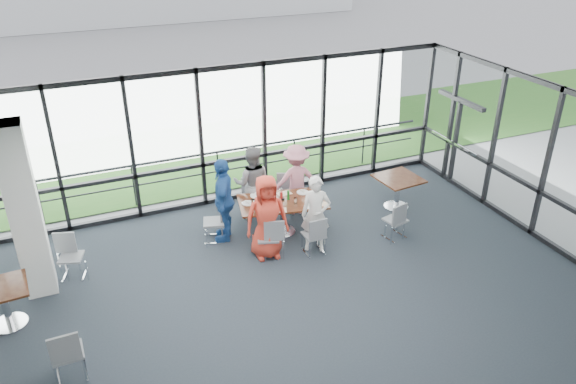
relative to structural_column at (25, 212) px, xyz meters
name	(u,v)px	position (x,y,z in m)	size (l,w,h in m)	color
floor	(290,341)	(3.60, -3.00, -1.61)	(12.00, 10.00, 0.02)	#21272F
ceiling	(291,158)	(3.60, -3.00, 1.60)	(12.00, 10.00, 0.04)	silver
curtain_wall_back	(201,140)	(3.60, 2.00, 0.00)	(12.00, 0.10, 3.20)	white
exit_door	(455,142)	(9.60, 0.75, -0.55)	(0.12, 1.60, 2.10)	black
structural_column	(25,212)	(0.00, 0.00, 0.00)	(0.50, 0.50, 3.20)	white
apron	(162,133)	(3.60, 7.00, -1.62)	(80.00, 70.00, 0.02)	gray
grass_strip	(176,156)	(3.60, 5.00, -1.59)	(80.00, 5.00, 0.01)	#286020
guard_rail	(197,174)	(3.60, 2.60, -1.10)	(0.06, 0.06, 12.00)	#2D2D33
main_table	(282,207)	(4.77, 0.13, -0.99)	(1.96, 1.32, 0.75)	#39180E
side_table_left	(2,294)	(-0.54, -0.82, -0.98)	(0.86, 0.86, 0.75)	#39180E
side_table_right	(398,182)	(7.61, 0.12, -0.96)	(0.99, 0.99, 0.75)	#39180E
diner_near_left	(267,217)	(4.15, -0.56, -0.74)	(0.85, 0.55, 1.73)	red
diner_near_right	(316,214)	(5.13, -0.72, -0.80)	(0.58, 0.42, 1.59)	silver
diner_far_left	(252,183)	(4.41, 0.97, -0.75)	(0.83, 0.51, 1.70)	slate
diner_far_right	(296,179)	(5.39, 0.83, -0.79)	(1.05, 0.54, 1.62)	#CB798A
diner_end	(224,199)	(3.59, 0.40, -0.70)	(1.05, 0.58, 1.80)	#204C94
chair_main_nl	(268,237)	(4.16, -0.60, -1.17)	(0.42, 0.42, 0.85)	slate
chair_main_nr	(314,235)	(5.04, -0.83, -1.19)	(0.40, 0.40, 0.81)	slate
chair_main_fl	(253,198)	(4.47, 1.10, -1.18)	(0.41, 0.41, 0.84)	slate
chair_main_fr	(291,194)	(5.32, 0.94, -1.18)	(0.42, 0.42, 0.85)	slate
chair_main_end	(214,222)	(3.35, 0.40, -1.17)	(0.42, 0.42, 0.85)	slate
chair_spare_la	(67,353)	(0.32, -2.44, -1.15)	(0.44, 0.44, 0.91)	slate
chair_spare_lb	(71,257)	(0.56, 0.19, -1.18)	(0.41, 0.41, 0.84)	slate
chair_spare_r	(395,220)	(6.84, -0.98, -1.18)	(0.41, 0.41, 0.83)	slate
plate_nl	(262,210)	(4.24, -0.10, -0.84)	(0.24, 0.24, 0.01)	white
plate_nr	(310,206)	(5.19, -0.31, -0.84)	(0.24, 0.24, 0.01)	white
plate_fl	(257,195)	(4.36, 0.56, -0.84)	(0.28, 0.28, 0.01)	white
plate_fr	(303,192)	(5.31, 0.31, -0.84)	(0.25, 0.25, 0.01)	white
plate_end	(247,203)	(4.06, 0.31, -0.84)	(0.24, 0.24, 0.01)	white
tumbler_a	(276,204)	(4.55, -0.04, -0.78)	(0.07, 0.07, 0.13)	white
tumbler_b	(295,201)	(4.97, -0.08, -0.78)	(0.07, 0.07, 0.13)	white
tumbler_c	(281,192)	(4.84, 0.40, -0.78)	(0.07, 0.07, 0.14)	white
tumbler_d	(253,203)	(4.13, 0.17, -0.78)	(0.07, 0.07, 0.15)	white
menu_a	(279,210)	(4.56, -0.21, -0.85)	(0.30, 0.21, 0.00)	white
menu_b	(322,204)	(5.48, -0.31, -0.85)	(0.29, 0.20, 0.00)	white
menu_c	(284,193)	(4.93, 0.42, -0.85)	(0.30, 0.21, 0.00)	white
condiment_caddy	(282,199)	(4.77, 0.18, -0.83)	(0.10, 0.07, 0.04)	black
ketchup_bottle	(281,196)	(4.77, 0.19, -0.76)	(0.06, 0.06, 0.18)	#AB1C18
green_bottle	(288,195)	(4.91, 0.14, -0.75)	(0.05, 0.05, 0.20)	#166B1E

